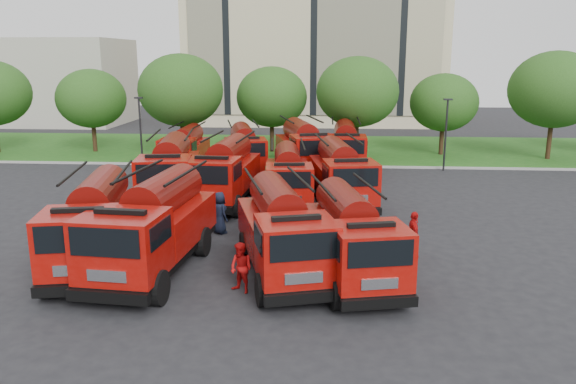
% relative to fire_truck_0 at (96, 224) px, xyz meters
% --- Properties ---
extents(ground, '(140.00, 140.00, 0.00)m').
position_rel_fire_truck_0_xyz_m(ground, '(5.12, 2.94, -1.73)').
color(ground, black).
rests_on(ground, ground).
extents(lawn, '(70.00, 16.00, 0.12)m').
position_rel_fire_truck_0_xyz_m(lawn, '(5.12, 28.94, -1.67)').
color(lawn, '#134813').
rests_on(lawn, ground).
extents(curb, '(70.00, 0.30, 0.14)m').
position_rel_fire_truck_0_xyz_m(curb, '(5.12, 20.84, -1.66)').
color(curb, gray).
rests_on(curb, ground).
extents(apartment_building, '(30.00, 14.18, 25.00)m').
position_rel_fire_truck_0_xyz_m(apartment_building, '(7.12, 50.88, 10.77)').
color(apartment_building, '#BFB08E').
rests_on(apartment_building, ground).
extents(side_building, '(18.00, 12.00, 10.00)m').
position_rel_fire_truck_0_xyz_m(side_building, '(-24.88, 46.94, 3.27)').
color(side_building, '#A09D8E').
rests_on(side_building, ground).
extents(tree_1, '(5.71, 5.71, 6.98)m').
position_rel_fire_truck_0_xyz_m(tree_1, '(-10.88, 25.94, 2.82)').
color(tree_1, '#382314').
rests_on(tree_1, ground).
extents(tree_2, '(6.72, 6.72, 8.22)m').
position_rel_fire_truck_0_xyz_m(tree_2, '(-2.88, 24.44, 3.63)').
color(tree_2, '#382314').
rests_on(tree_2, ground).
extents(tree_3, '(5.88, 5.88, 7.19)m').
position_rel_fire_truck_0_xyz_m(tree_3, '(4.12, 26.94, 2.96)').
color(tree_3, '#382314').
rests_on(tree_3, ground).
extents(tree_4, '(6.55, 6.55, 8.01)m').
position_rel_fire_truck_0_xyz_m(tree_4, '(11.12, 25.44, 3.49)').
color(tree_4, '#382314').
rests_on(tree_4, ground).
extents(tree_5, '(5.46, 5.46, 6.68)m').
position_rel_fire_truck_0_xyz_m(tree_5, '(18.12, 26.44, 2.62)').
color(tree_5, '#382314').
rests_on(tree_5, ground).
extents(tree_6, '(6.89, 6.89, 8.42)m').
position_rel_fire_truck_0_xyz_m(tree_6, '(26.12, 24.94, 3.76)').
color(tree_6, '#382314').
rests_on(tree_6, ground).
extents(lamp_post_0, '(0.60, 0.25, 5.11)m').
position_rel_fire_truck_0_xyz_m(lamp_post_0, '(-4.88, 20.14, 1.17)').
color(lamp_post_0, black).
rests_on(lamp_post_0, ground).
extents(lamp_post_1, '(0.60, 0.25, 5.11)m').
position_rel_fire_truck_0_xyz_m(lamp_post_1, '(17.12, 20.14, 1.17)').
color(lamp_post_1, black).
rests_on(lamp_post_1, ground).
extents(fire_truck_0, '(4.01, 7.89, 3.43)m').
position_rel_fire_truck_0_xyz_m(fire_truck_0, '(0.00, 0.00, 0.00)').
color(fire_truck_0, black).
rests_on(fire_truck_0, ground).
extents(fire_truck_1, '(3.39, 7.98, 3.54)m').
position_rel_fire_truck_0_xyz_m(fire_truck_1, '(2.35, -0.31, 0.05)').
color(fire_truck_1, black).
rests_on(fire_truck_1, ground).
extents(fire_truck_2, '(4.34, 7.68, 3.32)m').
position_rel_fire_truck_0_xyz_m(fire_truck_2, '(7.16, -0.22, -0.06)').
color(fire_truck_2, black).
rests_on(fire_truck_2, ground).
extents(fire_truck_3, '(3.81, 7.31, 3.17)m').
position_rel_fire_truck_0_xyz_m(fire_truck_3, '(9.72, -0.49, -0.13)').
color(fire_truck_3, black).
rests_on(fire_truck_3, ground).
extents(fire_truck_4, '(3.82, 8.14, 3.56)m').
position_rel_fire_truck_0_xyz_m(fire_truck_4, '(0.14, 9.93, 0.07)').
color(fire_truck_4, black).
rests_on(fire_truck_4, ground).
extents(fire_truck_5, '(3.22, 7.81, 3.48)m').
position_rel_fire_truck_0_xyz_m(fire_truck_5, '(3.17, 10.01, 0.03)').
color(fire_truck_5, black).
rests_on(fire_truck_5, ground).
extents(fire_truck_6, '(3.05, 7.08, 3.13)m').
position_rel_fire_truck_0_xyz_m(fire_truck_6, '(6.68, 9.84, -0.15)').
color(fire_truck_6, black).
rests_on(fire_truck_6, ground).
extents(fire_truck_7, '(3.78, 7.80, 3.40)m').
position_rel_fire_truck_0_xyz_m(fire_truck_7, '(9.56, 10.03, -0.01)').
color(fire_truck_7, black).
rests_on(fire_truck_7, ground).
extents(fire_truck_8, '(2.54, 6.74, 3.06)m').
position_rel_fire_truck_0_xyz_m(fire_truck_8, '(-1.32, 19.02, -0.19)').
color(fire_truck_8, black).
rests_on(fire_truck_8, ground).
extents(fire_truck_9, '(4.02, 7.61, 3.30)m').
position_rel_fire_truck_0_xyz_m(fire_truck_9, '(3.08, 18.03, -0.07)').
color(fire_truck_9, black).
rests_on(fire_truck_9, ground).
extents(fire_truck_10, '(4.67, 8.36, 3.61)m').
position_rel_fire_truck_0_xyz_m(fire_truck_10, '(7.21, 18.13, 0.09)').
color(fire_truck_10, black).
rests_on(fire_truck_10, ground).
extents(fire_truck_11, '(2.76, 7.47, 3.40)m').
position_rel_fire_truck_0_xyz_m(fire_truck_11, '(10.07, 19.50, -0.02)').
color(fire_truck_11, black).
rests_on(fire_truck_11, ground).
extents(firefighter_0, '(0.79, 0.68, 1.84)m').
position_rel_fire_truck_0_xyz_m(firefighter_0, '(10.54, -2.62, -1.73)').
color(firefighter_0, '#B40D0E').
rests_on(firefighter_0, ground).
extents(firefighter_1, '(0.98, 0.87, 1.78)m').
position_rel_fire_truck_0_xyz_m(firefighter_1, '(5.89, -2.03, -1.73)').
color(firefighter_1, '#B40D0E').
rests_on(firefighter_1, ground).
extents(firefighter_2, '(0.74, 1.17, 1.91)m').
position_rel_fire_truck_0_xyz_m(firefighter_2, '(12.31, 1.94, -1.73)').
color(firefighter_2, '#B40D0E').
rests_on(firefighter_2, ground).
extents(firefighter_3, '(1.32, 1.24, 1.85)m').
position_rel_fire_truck_0_xyz_m(firefighter_3, '(11.58, -1.24, -1.73)').
color(firefighter_3, '#B40D0E').
rests_on(firefighter_3, ground).
extents(firefighter_4, '(1.11, 1.12, 1.95)m').
position_rel_fire_truck_0_xyz_m(firefighter_4, '(3.90, 4.55, -1.73)').
color(firefighter_4, black).
rests_on(firefighter_4, ground).
extents(firefighter_5, '(1.45, 0.67, 1.54)m').
position_rel_fire_truck_0_xyz_m(firefighter_5, '(9.64, 6.18, -1.73)').
color(firefighter_5, '#B40D0E').
rests_on(firefighter_5, ground).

